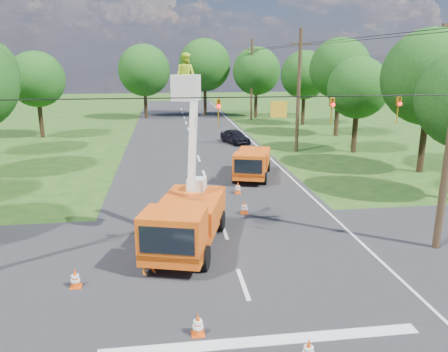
{
  "coord_description": "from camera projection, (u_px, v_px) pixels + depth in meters",
  "views": [
    {
      "loc": [
        -2.47,
        -13.45,
        7.61
      ],
      "look_at": [
        0.01,
        5.04,
        2.6
      ],
      "focal_mm": 35.0,
      "sensor_mm": 36.0,
      "label": 1
    }
  ],
  "objects": [
    {
      "name": "tree_far_c",
      "position": [
        256.0,
        71.0,
        56.93
      ],
      "size": [
        6.2,
        6.2,
        9.18
      ],
      "color": "#382616",
      "rests_on": "ground"
    },
    {
      "name": "traffic_cone_0",
      "position": [
        198.0,
        324.0,
        12.33
      ],
      "size": [
        0.38,
        0.38,
        0.71
      ],
      "color": "#DA450B",
      "rests_on": "ground"
    },
    {
      "name": "traffic_cone_3",
      "position": [
        238.0,
        188.0,
        25.37
      ],
      "size": [
        0.38,
        0.38,
        0.71
      ],
      "color": "#DA450B",
      "rests_on": "ground"
    },
    {
      "name": "distant_car",
      "position": [
        235.0,
        137.0,
        40.4
      ],
      "size": [
        2.71,
        4.16,
        1.32
      ],
      "primitive_type": "imported",
      "rotation": [
        0.0,
        0.0,
        0.33
      ],
      "color": "black",
      "rests_on": "ground"
    },
    {
      "name": "tree_right_c",
      "position": [
        358.0,
        88.0,
        35.58
      ],
      "size": [
        5.0,
        5.0,
        7.83
      ],
      "color": "#382616",
      "rests_on": "ground"
    },
    {
      "name": "tree_right_e",
      "position": [
        305.0,
        75.0,
        50.85
      ],
      "size": [
        5.6,
        5.6,
        8.63
      ],
      "color": "#382616",
      "rests_on": "ground"
    },
    {
      "name": "tree_left_f",
      "position": [
        37.0,
        79.0,
        42.42
      ],
      "size": [
        5.4,
        5.4,
        8.4
      ],
      "color": "#382616",
      "rests_on": "ground"
    },
    {
      "name": "pole_right_mid",
      "position": [
        299.0,
        90.0,
        35.99
      ],
      "size": [
        1.8,
        0.3,
        10.0
      ],
      "color": "#4C3823",
      "rests_on": "ground"
    },
    {
      "name": "traffic_cone_2",
      "position": [
        244.0,
        207.0,
        22.05
      ],
      "size": [
        0.38,
        0.38,
        0.71
      ],
      "color": "#DA450B",
      "rests_on": "ground"
    },
    {
      "name": "traffic_cone_1",
      "position": [
        308.0,
        351.0,
        11.21
      ],
      "size": [
        0.38,
        0.38,
        0.71
      ],
      "color": "#DA450B",
      "rests_on": "ground"
    },
    {
      "name": "bucket_truck",
      "position": [
        186.0,
        211.0,
        17.71
      ],
      "size": [
        3.87,
        6.56,
        7.85
      ],
      "rotation": [
        0.0,
        0.0,
        -0.28
      ],
      "color": "#F04710",
      "rests_on": "ground"
    },
    {
      "name": "pole_right_far",
      "position": [
        252.0,
        79.0,
        55.14
      ],
      "size": [
        1.8,
        0.3,
        10.0
      ],
      "color": "#4C3823",
      "rests_on": "ground"
    },
    {
      "name": "road_cross",
      "position": [
        234.0,
        260.0,
        17.08
      ],
      "size": [
        56.0,
        10.0,
        0.07
      ],
      "primitive_type": "cube",
      "color": "black",
      "rests_on": "ground"
    },
    {
      "name": "traffic_cone_4",
      "position": [
        75.0,
        278.0,
        14.92
      ],
      "size": [
        0.38,
        0.38,
        0.71
      ],
      "color": "#DA450B",
      "rests_on": "ground"
    },
    {
      "name": "ground",
      "position": [
        199.0,
        159.0,
        34.31
      ],
      "size": [
        140.0,
        140.0,
        0.0
      ],
      "primitive_type": "plane",
      "color": "#1D4514",
      "rests_on": "ground"
    },
    {
      "name": "edge_line",
      "position": [
        268.0,
        157.0,
        35.03
      ],
      "size": [
        0.12,
        90.0,
        0.02
      ],
      "primitive_type": "cube",
      "color": "silver",
      "rests_on": "ground"
    },
    {
      "name": "stop_bar",
      "position": [
        263.0,
        343.0,
        12.11
      ],
      "size": [
        9.0,
        0.45,
        0.02
      ],
      "primitive_type": "cube",
      "color": "silver",
      "rests_on": "ground"
    },
    {
      "name": "tree_far_a",
      "position": [
        144.0,
        70.0,
        55.99
      ],
      "size": [
        6.6,
        6.6,
        9.5
      ],
      "color": "#382616",
      "rests_on": "ground"
    },
    {
      "name": "traffic_cone_7",
      "position": [
        249.0,
        165.0,
        30.82
      ],
      "size": [
        0.38,
        0.38,
        0.71
      ],
      "color": "#DA450B",
      "rests_on": "ground"
    },
    {
      "name": "signal_span",
      "position": [
        296.0,
        108.0,
        15.84
      ],
      "size": [
        18.0,
        0.29,
        1.07
      ],
      "color": "black",
      "rests_on": "ground"
    },
    {
      "name": "road_main",
      "position": [
        199.0,
        159.0,
        34.31
      ],
      "size": [
        12.0,
        100.0,
        0.06
      ],
      "primitive_type": "cube",
      "color": "black",
      "rests_on": "ground"
    },
    {
      "name": "tree_right_d",
      "position": [
        340.0,
        69.0,
        43.09
      ],
      "size": [
        6.0,
        6.0,
        9.7
      ],
      "color": "#382616",
      "rests_on": "ground"
    },
    {
      "name": "tree_right_b",
      "position": [
        431.0,
        77.0,
        28.82
      ],
      "size": [
        6.4,
        6.4,
        9.65
      ],
      "color": "#382616",
      "rests_on": "ground"
    },
    {
      "name": "tree_far_b",
      "position": [
        205.0,
        65.0,
        58.77
      ],
      "size": [
        7.0,
        7.0,
        10.32
      ],
      "color": "#382616",
      "rests_on": "ground"
    },
    {
      "name": "second_truck",
      "position": [
        252.0,
        163.0,
        28.59
      ],
      "size": [
        3.4,
        5.64,
        1.99
      ],
      "rotation": [
        0.0,
        0.0,
        -0.29
      ],
      "color": "#F04710",
      "rests_on": "ground"
    },
    {
      "name": "ground_worker",
      "position": [
        148.0,
        248.0,
        15.75
      ],
      "size": [
        0.89,
        0.8,
        2.05
      ],
      "primitive_type": "imported",
      "rotation": [
        0.0,
        0.0,
        0.53
      ],
      "color": "orange",
      "rests_on": "ground"
    }
  ]
}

